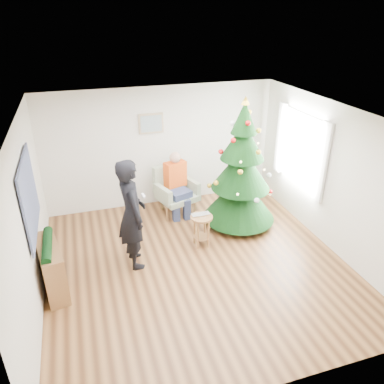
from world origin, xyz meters
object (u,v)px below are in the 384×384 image
object	(u,v)px
christmas_tree	(241,170)
standing_man	(132,214)
stool	(201,230)
console	(52,268)
armchair	(176,196)

from	to	relation	value
christmas_tree	standing_man	xyz separation A→B (m)	(-2.25, -0.70, -0.21)
stool	console	world-z (taller)	console
armchair	console	size ratio (longest dim) A/B	1.03
christmas_tree	standing_man	distance (m)	2.37
stool	standing_man	xyz separation A→B (m)	(-1.27, -0.16, 0.65)
christmas_tree	standing_man	size ratio (longest dim) A/B	1.36
armchair	standing_man	xyz separation A→B (m)	(-1.15, -1.54, 0.58)
armchair	standing_man	size ratio (longest dim) A/B	0.54
armchair	console	bearing A→B (deg)	-161.40
stool	armchair	xyz separation A→B (m)	(-0.11, 1.38, 0.07)
console	armchair	bearing A→B (deg)	26.55
stool	armchair	size ratio (longest dim) A/B	0.60
armchair	console	xyz separation A→B (m)	(-2.48, -1.84, 0.02)
standing_man	console	world-z (taller)	standing_man
stool	standing_man	distance (m)	1.43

